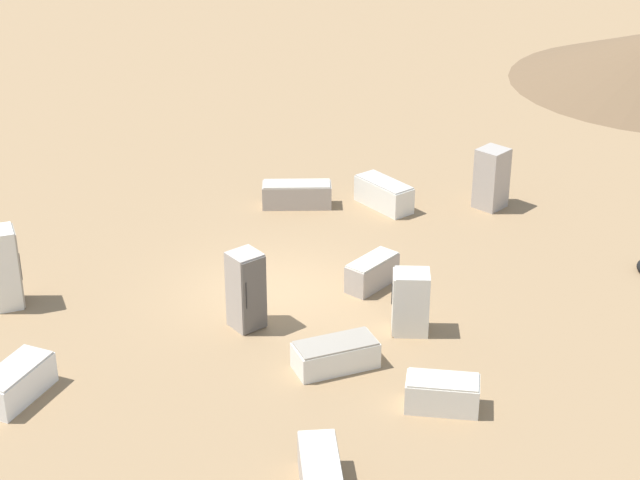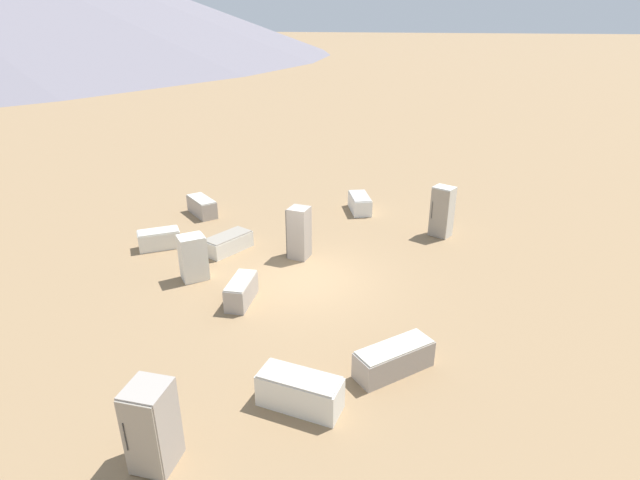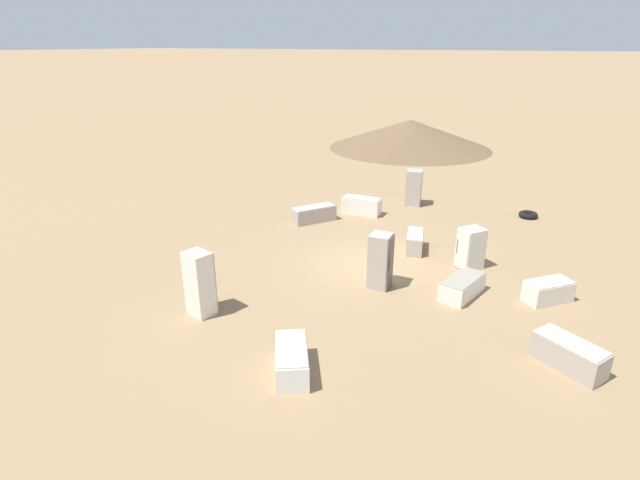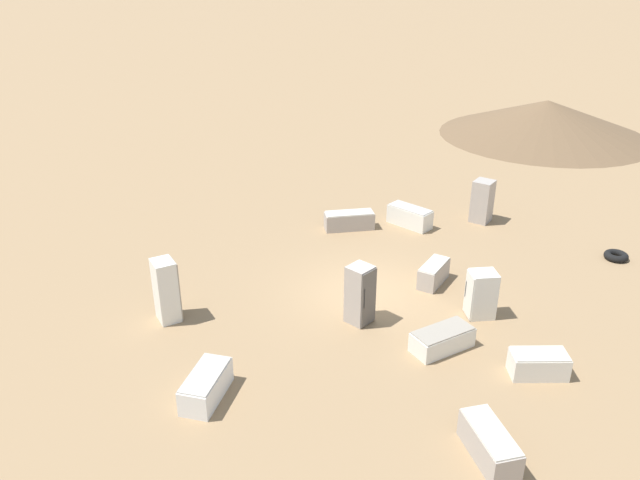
% 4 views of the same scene
% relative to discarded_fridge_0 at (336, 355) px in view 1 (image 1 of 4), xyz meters
% --- Properties ---
extents(ground_plane, '(1000.00, 1000.00, 0.00)m').
position_rel_discarded_fridge_0_xyz_m(ground_plane, '(-3.43, 0.83, -0.30)').
color(ground_plane, '#937551').
extents(discarded_fridge_0, '(1.16, 1.85, 0.60)m').
position_rel_discarded_fridge_0_xyz_m(discarded_fridge_0, '(0.00, 0.00, 0.00)').
color(discarded_fridge_0, silver).
rests_on(discarded_fridge_0, ground_plane).
extents(discarded_fridge_1, '(1.78, 0.77, 0.77)m').
position_rel_discarded_fridge_0_xyz_m(discarded_fridge_1, '(-5.85, 5.92, 0.08)').
color(discarded_fridge_1, silver).
rests_on(discarded_fridge_1, ground_plane).
extents(discarded_fridge_2, '(1.61, 1.94, 0.69)m').
position_rel_discarded_fridge_0_xyz_m(discarded_fridge_2, '(-7.28, 4.00, 0.05)').
color(discarded_fridge_2, '#A89E93').
rests_on(discarded_fridge_2, ground_plane).
extents(discarded_fridge_3, '(0.85, 0.78, 1.91)m').
position_rel_discarded_fridge_0_xyz_m(discarded_fridge_3, '(-6.48, -4.54, 0.66)').
color(discarded_fridge_3, silver).
rests_on(discarded_fridge_3, ground_plane).
extents(discarded_fridge_4, '(1.50, 1.79, 0.70)m').
position_rel_discarded_fridge_0_xyz_m(discarded_fridge_4, '(-2.75, -5.78, 0.05)').
color(discarded_fridge_4, white).
rests_on(discarded_fridge_4, ground_plane).
extents(discarded_fridge_5, '(1.79, 1.42, 0.73)m').
position_rel_discarded_fridge_0_xyz_m(discarded_fridge_5, '(3.08, -2.58, 0.07)').
color(discarded_fridge_5, '#A89E93').
rests_on(discarded_fridge_5, ground_plane).
extents(discarded_fridge_6, '(0.72, 0.68, 1.79)m').
position_rel_discarded_fridge_0_xyz_m(discarded_fridge_6, '(-2.50, -0.60, 0.60)').
color(discarded_fridge_6, '#A89E93').
rests_on(discarded_fridge_6, ground_plane).
extents(discarded_fridge_7, '(1.48, 1.51, 0.66)m').
position_rel_discarded_fridge_0_xyz_m(discarded_fridge_7, '(2.39, 0.82, 0.03)').
color(discarded_fridge_7, silver).
rests_on(discarded_fridge_7, ground_plane).
extents(discarded_fridge_8, '(0.84, 0.90, 1.70)m').
position_rel_discarded_fridge_0_xyz_m(discarded_fridge_8, '(-4.15, 8.33, 0.55)').
color(discarded_fridge_8, '#A89E93').
rests_on(discarded_fridge_8, ground_plane).
extents(discarded_fridge_9, '(0.91, 1.51, 0.72)m').
position_rel_discarded_fridge_0_xyz_m(discarded_fridge_9, '(-2.38, 2.81, 0.06)').
color(discarded_fridge_9, '#A89E93').
rests_on(discarded_fridge_9, ground_plane).
extents(discarded_fridge_10, '(1.00, 1.02, 1.44)m').
position_rel_discarded_fridge_0_xyz_m(discarded_fridge_10, '(-0.24, 2.19, 0.42)').
color(discarded_fridge_10, silver).
rests_on(discarded_fridge_10, ground_plane).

